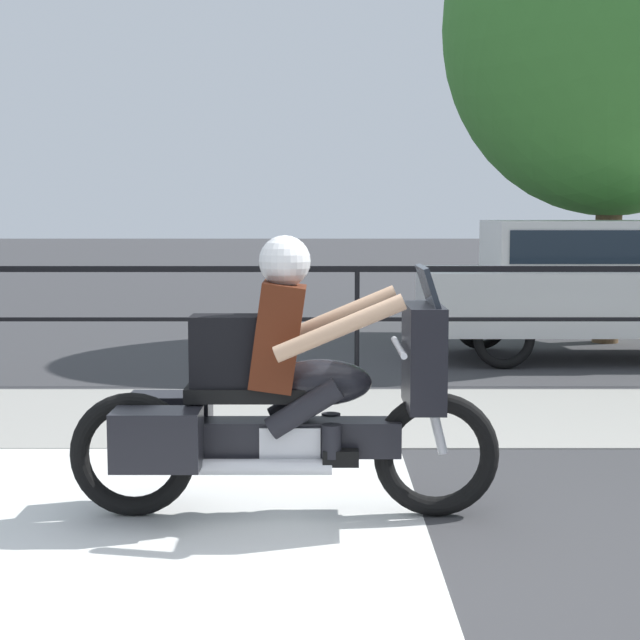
{
  "coord_description": "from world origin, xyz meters",
  "views": [
    {
      "loc": [
        -0.37,
        -4.83,
        1.73
      ],
      "look_at": [
        -0.38,
        0.92,
        1.1
      ],
      "focal_mm": 55.0,
      "sensor_mm": 36.0,
      "label": 1
    }
  ],
  "objects": [
    {
      "name": "ground_plane",
      "position": [
        0.0,
        0.0,
        0.0
      ],
      "size": [
        120.0,
        120.0,
        0.0
      ],
      "primitive_type": "plane",
      "color": "#38383A"
    },
    {
      "name": "sidewalk_band",
      "position": [
        0.0,
        3.4,
        0.01
      ],
      "size": [
        44.0,
        2.4,
        0.01
      ],
      "primitive_type": "cube",
      "color": "#99968E",
      "rests_on": "ground"
    },
    {
      "name": "crosswalk_band",
      "position": [
        -1.3,
        -0.2,
        0.0
      ],
      "size": [
        3.02,
        6.0,
        0.01
      ],
      "primitive_type": "cube",
      "color": "silver",
      "rests_on": "ground"
    },
    {
      "name": "fence_railing",
      "position": [
        0.0,
        4.97,
        0.94
      ],
      "size": [
        36.0,
        0.05,
        1.19
      ],
      "color": "black",
      "rests_on": "ground"
    },
    {
      "name": "motorcycle",
      "position": [
        -0.58,
        0.62,
        0.7
      ],
      "size": [
        2.45,
        0.76,
        1.6
      ],
      "rotation": [
        0.0,
        0.0,
        -0.04
      ],
      "color": "black",
      "rests_on": "ground"
    },
    {
      "name": "parked_car",
      "position": [
        2.92,
        6.68,
        0.93
      ],
      "size": [
        4.34,
        1.71,
        1.63
      ],
      "rotation": [
        0.0,
        0.0,
        -0.02
      ],
      "color": "silver",
      "rests_on": "ground"
    },
    {
      "name": "tree_behind_sign",
      "position": [
        3.44,
        8.14,
        4.11
      ],
      "size": [
        4.44,
        4.44,
        6.56
      ],
      "color": "brown",
      "rests_on": "ground"
    }
  ]
}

